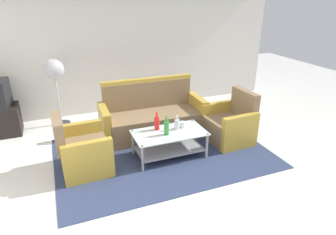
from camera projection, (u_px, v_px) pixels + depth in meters
name	position (u px, v px, depth m)	size (l,w,h in m)	color
ground_plane	(191.00, 181.00, 4.01)	(14.00, 14.00, 0.00)	silver
wall_back	(128.00, 39.00, 6.04)	(6.52, 0.19, 2.80)	silver
rug	(163.00, 153.00, 4.70)	(3.26, 2.22, 0.01)	#2D3856
couch	(152.00, 118.00, 5.22)	(1.81, 0.78, 0.96)	#7F6647
armchair_left	(82.00, 152.00, 4.17)	(0.72, 0.78, 0.85)	#7F6647
armchair_right	(230.00, 125.00, 5.01)	(0.74, 0.80, 0.85)	#7F6647
coffee_table	(169.00, 140.00, 4.52)	(1.10, 0.60, 0.40)	silver
bottle_green	(167.00, 128.00, 4.36)	(0.07, 0.07, 0.30)	#2D8C38
bottle_red	(157.00, 123.00, 4.52)	(0.08, 0.08, 0.29)	red
bottle_clear	(177.00, 124.00, 4.54)	(0.08, 0.08, 0.23)	silver
cup	(183.00, 125.00, 4.61)	(0.08, 0.08, 0.10)	silver
pedestal_fan	(54.00, 73.00, 5.33)	(0.36, 0.36, 1.27)	#2D2D33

